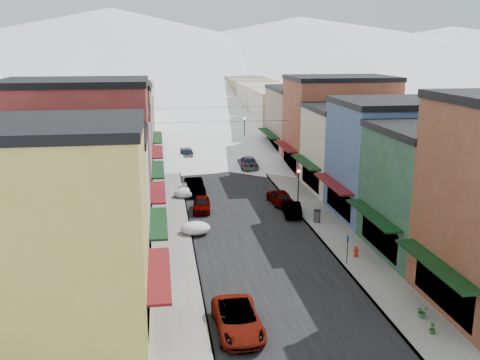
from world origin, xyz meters
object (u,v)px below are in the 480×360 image
object	(u,v)px
car_white_suv	(238,319)
trash_can	(317,216)
fire_hydrant	(356,252)
car_silver_sedan	(202,204)
streetlamp_near	(298,184)
car_dark_hatch	(195,186)
car_green_sedan	(292,208)

from	to	relation	value
car_white_suv	trash_can	xyz separation A→B (m)	(9.43, 16.81, -0.02)
fire_hydrant	trash_can	size ratio (longest dim) A/B	0.71
car_white_suv	trash_can	distance (m)	19.27
car_silver_sedan	trash_can	xyz separation A→B (m)	(9.59, -5.10, 0.02)
streetlamp_near	car_silver_sedan	bearing A→B (deg)	171.57
car_dark_hatch	streetlamp_near	size ratio (longest dim) A/B	1.22
car_white_suv	fire_hydrant	world-z (taller)	car_white_suv
car_dark_hatch	streetlamp_near	world-z (taller)	streetlamp_near
car_dark_hatch	streetlamp_near	bearing A→B (deg)	-44.35
trash_can	car_green_sedan	bearing A→B (deg)	122.25
car_green_sedan	streetlamp_near	world-z (taller)	streetlamp_near
streetlamp_near	car_dark_hatch	bearing A→B (deg)	140.45
car_green_sedan	streetlamp_near	distance (m)	2.42
car_dark_hatch	fire_hydrant	bearing A→B (deg)	-66.54
car_white_suv	streetlamp_near	distance (m)	22.43
trash_can	streetlamp_near	world-z (taller)	streetlamp_near
fire_hydrant	car_silver_sedan	bearing A→B (deg)	127.81
car_white_suv	fire_hydrant	xyz separation A→B (m)	(9.97, 8.84, -0.22)
streetlamp_near	car_green_sedan	bearing A→B (deg)	-126.58
trash_can	car_white_suv	bearing A→B (deg)	-119.29
trash_can	streetlamp_near	size ratio (longest dim) A/B	0.28
car_silver_sedan	car_dark_hatch	bearing A→B (deg)	97.25
car_dark_hatch	streetlamp_near	distance (m)	11.90
car_dark_hatch	trash_can	xyz separation A→B (m)	(9.80, -11.28, -0.07)
fire_hydrant	trash_can	distance (m)	7.98
car_silver_sedan	streetlamp_near	xyz separation A→B (m)	(8.87, -1.31, 1.89)
car_dark_hatch	fire_hydrant	size ratio (longest dim) A/B	6.16
car_dark_hatch	car_green_sedan	xyz separation A→B (m)	(8.17, -8.71, -0.09)
car_green_sedan	car_silver_sedan	bearing A→B (deg)	-11.03
car_dark_hatch	streetlamp_near	xyz separation A→B (m)	(9.07, -7.49, 1.79)
fire_hydrant	streetlamp_near	distance (m)	12.00
car_silver_sedan	car_green_sedan	distance (m)	8.36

